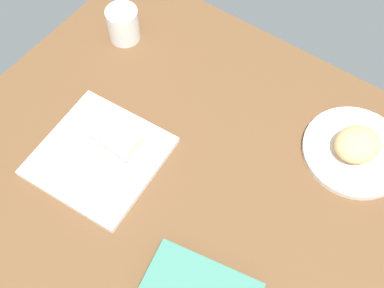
% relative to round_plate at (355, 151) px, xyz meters
% --- Properties ---
extents(dining_table, '(1.10, 0.90, 0.04)m').
position_rel_round_plate_xyz_m(dining_table, '(0.22, 0.26, -0.03)').
color(dining_table, brown).
rests_on(dining_table, ground).
extents(round_plate, '(0.22, 0.22, 0.01)m').
position_rel_round_plate_xyz_m(round_plate, '(0.00, 0.00, 0.00)').
color(round_plate, silver).
rests_on(round_plate, dining_table).
extents(scone_pastry, '(0.12, 0.13, 0.05)m').
position_rel_round_plate_xyz_m(scone_pastry, '(0.00, 0.00, 0.03)').
color(scone_pastry, tan).
rests_on(scone_pastry, round_plate).
extents(square_plate, '(0.26, 0.26, 0.02)m').
position_rel_round_plate_xyz_m(square_plate, '(0.43, 0.32, 0.00)').
color(square_plate, white).
rests_on(square_plate, dining_table).
extents(sauce_cup, '(0.04, 0.04, 0.02)m').
position_rel_round_plate_xyz_m(sauce_cup, '(0.45, 0.38, 0.02)').
color(sauce_cup, silver).
rests_on(sauce_cup, square_plate).
extents(breakfast_wrap, '(0.12, 0.06, 0.06)m').
position_rel_round_plate_xyz_m(breakfast_wrap, '(0.42, 0.28, 0.04)').
color(breakfast_wrap, beige).
rests_on(breakfast_wrap, square_plate).
extents(coffee_mug, '(0.10, 0.10, 0.09)m').
position_rel_round_plate_xyz_m(coffee_mug, '(0.62, 0.02, 0.04)').
color(coffee_mug, white).
rests_on(coffee_mug, dining_table).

